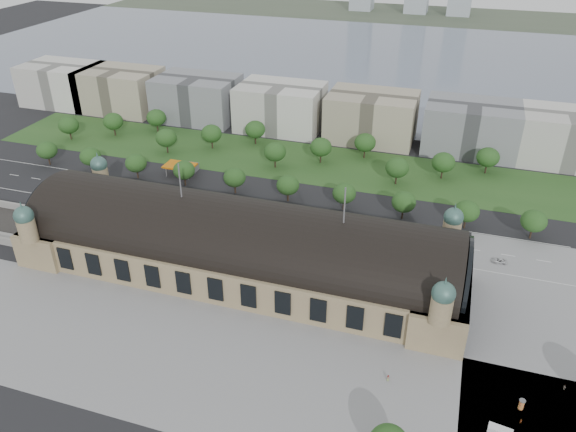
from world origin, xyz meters
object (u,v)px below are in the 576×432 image
(parked_car_3, at_px, (187,219))
(traffic_car_0, at_px, (77,184))
(traffic_car_3, at_px, (238,198))
(parked_car_5, at_px, (189,225))
(pedestrian_2, at_px, (565,387))
(parked_car_1, at_px, (87,206))
(parked_car_6, at_px, (158,220))
(bus_west, at_px, (240,223))
(bus_mid, at_px, (320,229))
(traffic_car_6, at_px, (499,261))
(petrol_station, at_px, (186,166))
(advertising_column, at_px, (522,404))
(van_south, at_px, (498,432))
(bus_east, at_px, (363,241))
(traffic_car_5, at_px, (399,231))
(traffic_car_4, at_px, (258,221))
(parked_car_4, at_px, (173,219))
(traffic_car_2, at_px, (163,204))
(parked_car_2, at_px, (161,216))
(pedestrian_0, at_px, (388,378))
(pedestrian_1, at_px, (521,421))
(parked_car_0, at_px, (99,204))

(parked_car_3, bearing_deg, traffic_car_0, -134.09)
(traffic_car_0, bearing_deg, traffic_car_3, 92.78)
(parked_car_5, relative_size, pedestrian_2, 2.72)
(parked_car_1, xyz_separation_m, parked_car_6, (33.13, -0.77, -0.03))
(bus_west, distance_m, bus_mid, 31.19)
(traffic_car_6, xyz_separation_m, parked_car_3, (-117.72, -7.29, -0.01))
(petrol_station, relative_size, parked_car_5, 2.84)
(parked_car_5, bearing_deg, advertising_column, 27.08)
(traffic_car_6, distance_m, parked_car_1, 162.28)
(traffic_car_6, bearing_deg, van_south, -4.00)
(bus_mid, xyz_separation_m, bus_east, (17.44, -3.04, 0.12))
(traffic_car_5, xyz_separation_m, parked_car_1, (-125.49, -19.89, -0.16))
(traffic_car_3, bearing_deg, traffic_car_4, -139.08)
(parked_car_4, bearing_deg, traffic_car_3, 114.03)
(pedestrian_2, bearing_deg, parked_car_5, 48.87)
(traffic_car_2, distance_m, pedestrian_2, 159.45)
(parked_car_2, bearing_deg, traffic_car_3, 114.21)
(parked_car_1, height_order, parked_car_4, parked_car_4)
(petrol_station, xyz_separation_m, bus_west, (42.68, -38.28, -1.35))
(parked_car_5, height_order, bus_mid, bus_mid)
(traffic_car_0, relative_size, bus_east, 0.37)
(traffic_car_2, relative_size, pedestrian_2, 2.79)
(traffic_car_2, distance_m, pedestrian_0, 124.70)
(parked_car_1, distance_m, pedestrian_0, 145.09)
(parked_car_5, bearing_deg, pedestrian_1, 25.15)
(bus_west, bearing_deg, bus_mid, -78.74)
(traffic_car_5, xyz_separation_m, van_south, (35.91, -85.90, 0.34))
(parked_car_2, bearing_deg, parked_car_5, 56.60)
(parked_car_5, bearing_deg, parked_car_2, -141.38)
(parked_car_0, xyz_separation_m, pedestrian_2, (174.67, -49.00, 0.13))
(traffic_car_4, distance_m, bus_east, 42.68)
(parked_car_2, distance_m, advertising_column, 146.22)
(traffic_car_3, xyz_separation_m, pedestrian_2, (121.26, -71.71, 0.11))
(pedestrian_1, bearing_deg, parked_car_6, 116.67)
(bus_east, height_order, advertising_column, bus_east)
(parked_car_0, bearing_deg, petrol_station, 123.01)
(traffic_car_2, distance_m, parked_car_4, 13.76)
(parked_car_6, relative_size, advertising_column, 1.44)
(traffic_car_2, distance_m, parked_car_6, 12.78)
(traffic_car_3, bearing_deg, parked_car_2, 131.40)
(parked_car_0, bearing_deg, parked_car_1, -76.07)
(traffic_car_2, xyz_separation_m, traffic_car_4, (42.53, -0.87, -0.03))
(parked_car_5, relative_size, parked_car_6, 1.13)
(parked_car_1, distance_m, parked_car_2, 32.91)
(parked_car_4, distance_m, parked_car_6, 6.02)
(traffic_car_0, relative_size, traffic_car_6, 0.93)
(parked_car_1, bearing_deg, traffic_car_0, -160.90)
(pedestrian_0, height_order, pedestrian_2, pedestrian_0)
(traffic_car_4, distance_m, parked_car_1, 72.37)
(parked_car_5, bearing_deg, pedestrian_0, 18.87)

